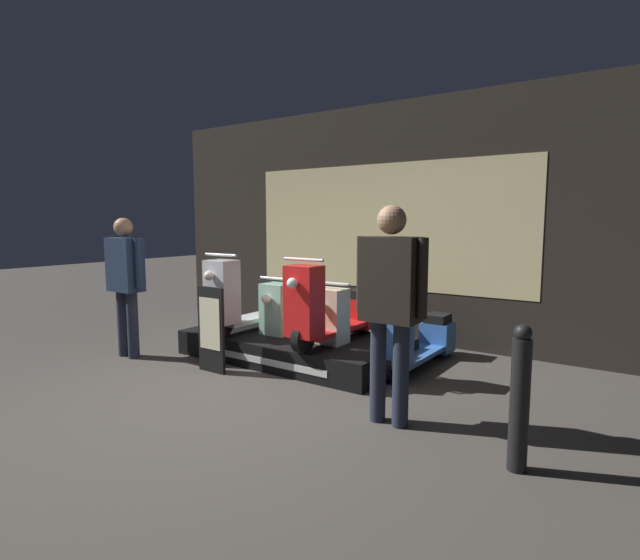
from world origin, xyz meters
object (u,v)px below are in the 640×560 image
Objects in this scene: scooter_backrow_1 at (354,328)px; person_left_browsing at (126,276)px; scooter_display_right at (332,310)px; person_right_browsing at (391,295)px; price_sign_board at (211,329)px; scooter_display_left at (252,300)px; scooter_backrow_0 at (303,321)px; scooter_backrow_2 at (414,337)px; street_bollard at (520,399)px.

scooter_backrow_1 is 0.97× the size of person_left_browsing.
person_left_browsing reaches higher than scooter_display_right.
person_right_browsing reaches higher than price_sign_board.
scooter_display_left reaches higher than scooter_backrow_0.
person_left_browsing is at bearing -173.47° from price_sign_board.
scooter_display_left is 2.02m from scooter_backrow_2.
scooter_backrow_2 is at bearing 13.99° from scooter_display_left.
scooter_backrow_1 is 1.73× the size of price_sign_board.
person_left_browsing is at bearing -153.83° from scooter_backrow_2.
scooter_display_left is 0.97× the size of person_left_browsing.
scooter_backrow_2 is at bearing 131.40° from street_bollard.
scooter_backrow_1 is 0.77m from scooter_backrow_2.
street_bollard is at bearing -11.09° from person_right_browsing.
person_right_browsing is (2.39, -1.01, 0.40)m from scooter_display_left.
scooter_display_right is 2.50m from person_left_browsing.
scooter_display_left is 1.52m from person_left_browsing.
scooter_backrow_0 is 0.77m from scooter_backrow_1.
scooter_backrow_2 reaches higher than price_sign_board.
person_right_browsing is at bearing -36.98° from scooter_backrow_0.
scooter_backrow_1 is 0.92× the size of person_right_browsing.
person_right_browsing reaches higher than scooter_backrow_1.
scooter_display_left is 1.00× the size of scooter_backrow_2.
street_bollard is at bearing -48.60° from scooter_backrow_2.
street_bollard reaches higher than scooter_backrow_2.
scooter_display_right is at bearing 0.00° from scooter_display_left.
person_left_browsing is 4.56m from street_bollard.
scooter_display_right is 1.32m from price_sign_board.
scooter_backrow_2 is (0.77, 0.48, -0.29)m from scooter_display_right.
person_right_browsing is at bearing -3.79° from price_sign_board.
scooter_display_right is at bearing -90.49° from scooter_backrow_1.
person_right_browsing is 1.89× the size of price_sign_board.
scooter_backrow_0 is 1.65× the size of street_bollard.
scooter_display_left is at bearing 160.59° from street_bollard.
price_sign_board is at bearing -126.39° from scooter_backrow_1.
scooter_backrow_0 reaches higher than price_sign_board.
person_left_browsing reaches higher than scooter_display_left.
person_right_browsing reaches higher than scooter_backrow_0.
price_sign_board is (1.28, 0.15, -0.51)m from person_left_browsing.
scooter_display_right reaches higher than scooter_backrow_1.
street_bollard is (3.44, -1.21, -0.17)m from scooter_display_left.
scooter_backrow_2 is at bearing 0.00° from scooter_backrow_0.
scooter_backrow_0 is (0.41, 0.48, -0.29)m from scooter_display_left.
person_right_browsing reaches higher than person_left_browsing.
person_left_browsing is (-2.27, -1.01, 0.33)m from scooter_display_right.
person_right_browsing is at bearing -73.21° from scooter_backrow_2.
person_left_browsing is (-3.04, -1.49, 0.62)m from scooter_backrow_2.
scooter_backrow_2 is at bearing 0.00° from scooter_backrow_1.
scooter_backrow_1 is 2.83m from street_bollard.
scooter_backrow_1 is (0.77, 0.00, 0.00)m from scooter_backrow_0.
scooter_backrow_2 is at bearing 26.17° from person_left_browsing.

